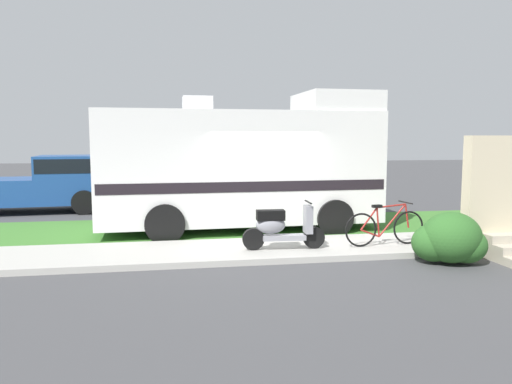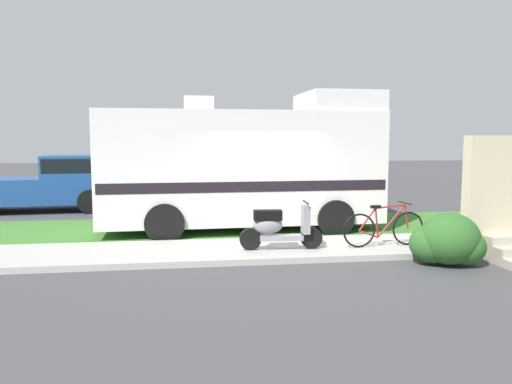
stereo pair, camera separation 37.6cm
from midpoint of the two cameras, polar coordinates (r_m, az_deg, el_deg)
ground_plane at (r=11.45m, az=0.31°, el=-5.62°), size 80.00×80.00×0.00m
sidewalk at (r=10.28m, az=1.51°, el=-6.63°), size 24.00×2.00×0.12m
grass_strip at (r=12.89m, az=-0.88°, el=-4.11°), size 24.00×3.40×0.08m
motorhome_rv at (r=12.40m, az=-2.32°, el=3.05°), size 6.91×2.62×3.50m
scooter at (r=9.94m, az=1.78°, el=-4.04°), size 1.68×0.50×0.97m
bicycle at (r=10.60m, az=13.68°, el=-3.93°), size 1.80×0.52×0.91m
pickup_truck_near at (r=17.27m, az=-23.45°, el=1.08°), size 5.74×2.36×1.80m
bush_by_porch at (r=9.88m, az=20.45°, el=-5.23°), size 1.35×1.01×0.96m
bottle_green at (r=11.78m, az=19.11°, el=-4.55°), size 0.07×0.07×0.23m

